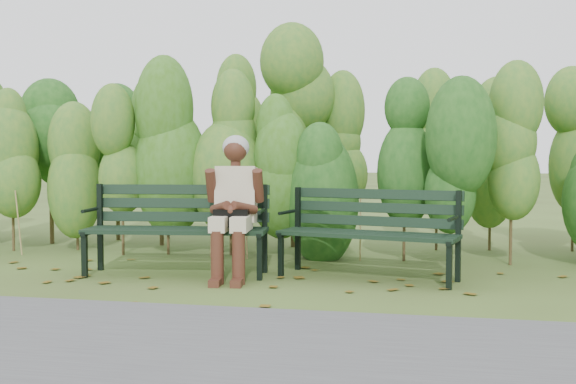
# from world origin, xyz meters

# --- Properties ---
(ground) EXTENTS (80.00, 80.00, 0.00)m
(ground) POSITION_xyz_m (0.00, 0.00, 0.00)
(ground) COLOR #3E4921
(footpath) EXTENTS (60.00, 2.50, 0.01)m
(footpath) POSITION_xyz_m (0.00, -2.20, 0.01)
(footpath) COLOR #474749
(footpath) RESTS_ON ground
(hedge_band) EXTENTS (11.04, 1.67, 2.42)m
(hedge_band) POSITION_xyz_m (0.00, 1.86, 1.26)
(hedge_band) COLOR #47381E
(hedge_band) RESTS_ON ground
(leaf_litter) EXTENTS (5.79, 2.27, 0.01)m
(leaf_litter) POSITION_xyz_m (-0.25, -0.30, 0.00)
(leaf_litter) COLOR brown
(leaf_litter) RESTS_ON ground
(bench_left) EXTENTS (1.66, 0.71, 0.81)m
(bench_left) POSITION_xyz_m (-1.01, 0.34, 0.48)
(bench_left) COLOR black
(bench_left) RESTS_ON ground
(bench_right) EXTENTS (1.62, 0.85, 0.77)m
(bench_right) POSITION_xyz_m (0.71, 0.49, 0.46)
(bench_right) COLOR black
(bench_right) RESTS_ON ground
(seated_woman) EXTENTS (0.52, 0.77, 1.25)m
(seated_woman) POSITION_xyz_m (-0.46, 0.24, 0.69)
(seated_woman) COLOR beige
(seated_woman) RESTS_ON ground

